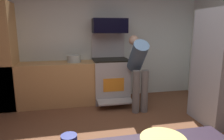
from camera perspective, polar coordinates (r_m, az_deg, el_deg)
The scene contains 6 objects.
wall_back at distance 4.63m, azimuth -5.47°, elevation 8.04°, with size 5.20×0.12×2.60m, color silver.
lower_cabinet_run at distance 4.40m, azimuth -16.46°, elevation -3.84°, with size 2.40×0.60×0.90m, color tan.
oven_range at distance 4.44m, azimuth -0.42°, elevation -2.42°, with size 0.76×0.95×1.51m.
microwave at distance 4.39m, azimuth -0.69°, elevation 12.61°, with size 0.74×0.38×0.31m, color black.
person_cook at distance 3.90m, azimuth 7.53°, elevation 1.02°, with size 0.31×0.68×1.47m.
stock_pot at distance 4.27m, azimuth -10.93°, elevation 3.19°, with size 0.29×0.29×0.15m, color #B1BFB8.
Camera 1 is at (-0.52, -2.25, 1.59)m, focal length 31.78 mm.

